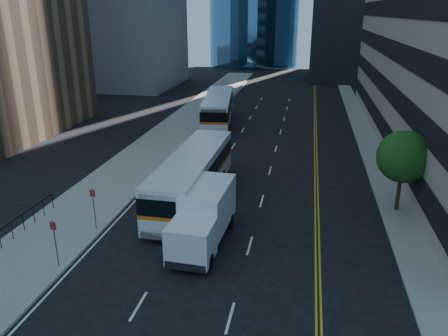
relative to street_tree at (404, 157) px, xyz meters
name	(u,v)px	position (x,y,z in m)	size (l,w,h in m)	color
ground	(234,265)	(-9.00, -8.00, -3.64)	(160.00, 160.00, 0.00)	black
sidewalk_west	(177,129)	(-19.50, 17.00, -3.57)	(5.00, 90.00, 0.15)	gray
sidewalk_east	(366,138)	(0.00, 17.00, -3.57)	(2.00, 90.00, 0.15)	gray
street_tree	(404,157)	(0.00, 0.00, 0.00)	(3.20, 3.20, 5.10)	#332114
bus_front	(193,176)	(-13.00, -0.75, -1.89)	(2.90, 12.49, 3.21)	white
bus_rear	(218,108)	(-15.60, 20.11, -1.86)	(4.43, 12.92, 3.27)	silver
box_truck	(204,217)	(-10.97, -6.18, -2.04)	(2.48, 6.41, 3.02)	white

